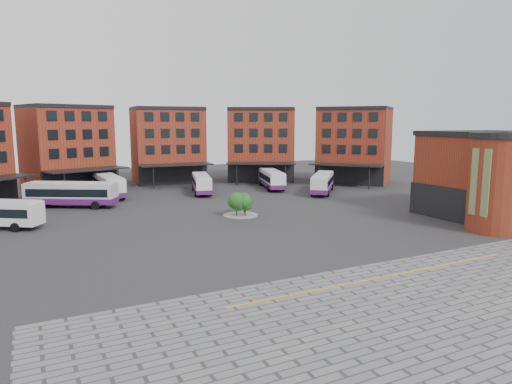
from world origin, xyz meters
name	(u,v)px	position (x,y,z in m)	size (l,w,h in m)	color
ground	(272,239)	(0.00, 0.00, 0.00)	(160.00, 160.00, 0.00)	#28282B
paving_zone	(476,317)	(2.00, -22.00, 0.01)	(50.00, 22.00, 0.02)	slate
yellow_line	(384,277)	(2.00, -14.00, 0.03)	(26.00, 0.15, 0.02)	gold
main_building	(138,149)	(-4.77, 38.25, 7.23)	(94.14, 42.48, 14.60)	maroon
east_building	(492,175)	(28.70, -3.06, 5.29)	(17.40, 15.40, 10.60)	maroon
tree_island	(241,203)	(1.90, 11.57, 1.71)	(4.40, 4.40, 3.12)	gray
bus_b	(71,194)	(-16.54, 27.66, 1.90)	(12.18, 8.72, 3.50)	silver
bus_c	(109,185)	(-10.37, 34.81, 1.85)	(3.40, 12.20, 3.41)	white
bus_d	(202,183)	(3.98, 31.70, 1.65)	(5.27, 11.07, 3.04)	white
bus_e	(272,179)	(17.03, 31.35, 1.76)	(5.88, 11.77, 3.24)	white
bus_f	(323,183)	(21.97, 22.72, 1.75)	(9.52, 10.42, 3.24)	silver
blue_car	(489,225)	(22.59, -7.66, 0.68)	(1.43, 4.11, 1.35)	#0C339C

